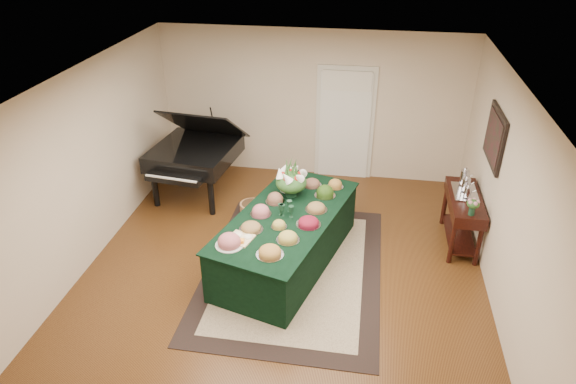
% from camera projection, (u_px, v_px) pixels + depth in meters
% --- Properties ---
extents(ground, '(6.00, 6.00, 0.00)m').
position_uv_depth(ground, '(285.00, 266.00, 7.29)').
color(ground, '#311A0B').
rests_on(ground, ground).
extents(area_rug, '(2.43, 3.40, 0.01)m').
position_uv_depth(area_rug, '(293.00, 269.00, 7.23)').
color(area_rug, black).
rests_on(area_rug, ground).
extents(kitchen_doorway, '(1.05, 0.07, 2.10)m').
position_uv_depth(kitchen_doorway, '(345.00, 125.00, 9.26)').
color(kitchen_doorway, beige).
rests_on(kitchen_doorway, ground).
extents(buffet_table, '(1.88, 2.84, 0.79)m').
position_uv_depth(buffet_table, '(287.00, 238.00, 7.22)').
color(buffet_table, black).
rests_on(buffet_table, ground).
extents(food_platters, '(1.48, 2.25, 0.13)m').
position_uv_depth(food_platters, '(286.00, 211.00, 7.01)').
color(food_platters, silver).
rests_on(food_platters, buffet_table).
extents(cutting_board, '(0.37, 0.37, 0.10)m').
position_uv_depth(cutting_board, '(241.00, 236.00, 6.50)').
color(cutting_board, tan).
rests_on(cutting_board, buffet_table).
extents(green_goblets, '(0.22, 0.22, 0.18)m').
position_uv_depth(green_goblets, '(286.00, 209.00, 6.97)').
color(green_goblets, '#143321').
rests_on(green_goblets, buffet_table).
extents(floral_centerpiece, '(0.47, 0.47, 0.47)m').
position_uv_depth(floral_centerpiece, '(291.00, 179.00, 7.36)').
color(floral_centerpiece, '#143321').
rests_on(floral_centerpiece, buffet_table).
extents(grand_piano, '(1.57, 1.71, 1.64)m').
position_uv_depth(grand_piano, '(195.00, 153.00, 8.72)').
color(grand_piano, black).
rests_on(grand_piano, ground).
extents(wicker_basket, '(0.38, 0.38, 0.24)m').
position_uv_depth(wicker_basket, '(252.00, 210.00, 8.42)').
color(wicker_basket, '#A16D41').
rests_on(wicker_basket, ground).
extents(mahogany_sideboard, '(0.45, 1.24, 0.81)m').
position_uv_depth(mahogany_sideboard, '(464.00, 208.00, 7.51)').
color(mahogany_sideboard, black).
rests_on(mahogany_sideboard, ground).
extents(tea_service, '(0.34, 0.58, 0.30)m').
position_uv_depth(tea_service, '(466.00, 184.00, 7.50)').
color(tea_service, silver).
rests_on(tea_service, mahogany_sideboard).
extents(pink_bouquet, '(0.19, 0.19, 0.25)m').
position_uv_depth(pink_bouquet, '(473.00, 204.00, 6.90)').
color(pink_bouquet, '#143321').
rests_on(pink_bouquet, mahogany_sideboard).
extents(wall_painting, '(0.05, 0.95, 0.75)m').
position_uv_depth(wall_painting, '(495.00, 137.00, 6.92)').
color(wall_painting, black).
rests_on(wall_painting, ground).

